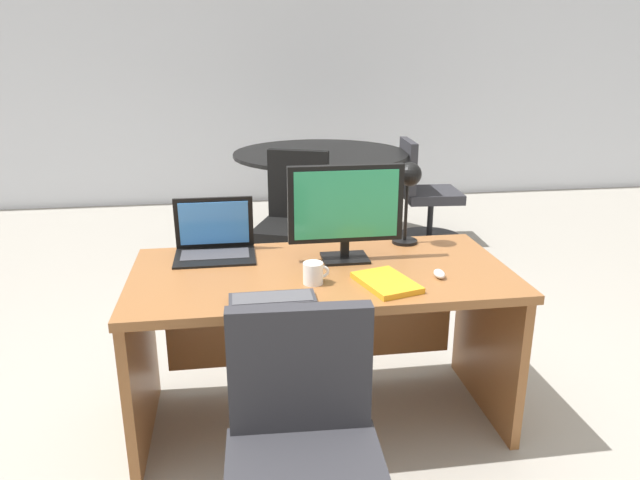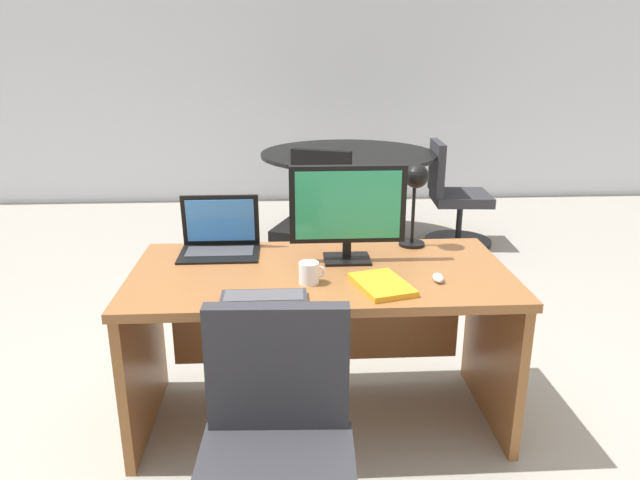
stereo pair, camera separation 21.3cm
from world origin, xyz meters
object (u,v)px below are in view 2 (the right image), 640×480
(desk_lamp, at_px, (416,187))
(meeting_chair_far, at_px, (314,232))
(coffee_mug, at_px, (309,273))
(laptop, at_px, (220,234))
(book, at_px, (382,285))
(keyboard, at_px, (264,298))
(meeting_chair_near, at_px, (453,204))
(desk, at_px, (320,311))
(monitor, at_px, (348,208))
(meeting_table, at_px, (348,175))
(mouse, at_px, (438,278))

(desk_lamp, bearing_deg, meeting_chair_far, 105.64)
(coffee_mug, height_order, meeting_chair_far, meeting_chair_far)
(laptop, height_order, book, laptop)
(meeting_chair_far, bearing_deg, keyboard, -98.09)
(meeting_chair_near, height_order, meeting_chair_far, meeting_chair_far)
(desk, relative_size, desk_lamp, 4.01)
(monitor, distance_m, keyboard, 0.58)
(meeting_table, relative_size, meeting_chair_near, 1.64)
(monitor, relative_size, desk_lamp, 1.26)
(book, relative_size, meeting_chair_near, 0.35)
(monitor, bearing_deg, meeting_chair_near, 63.86)
(book, bearing_deg, laptop, 144.04)
(desk, xyz_separation_m, mouse, (0.46, -0.20, 0.22))
(desk, distance_m, coffee_mug, 0.32)
(book, height_order, coffee_mug, coffee_mug)
(desk_lamp, relative_size, book, 1.28)
(book, relative_size, meeting_chair_far, 0.33)
(book, xyz_separation_m, meeting_chair_near, (1.04, 2.64, -0.38))
(book, bearing_deg, mouse, 11.69)
(desk, height_order, meeting_chair_far, meeting_chair_far)
(desk, bearing_deg, mouse, -23.59)
(book, bearing_deg, meeting_chair_near, 68.56)
(laptop, relative_size, meeting_chair_near, 0.40)
(mouse, xyz_separation_m, meeting_table, (-0.08, 2.65, -0.14))
(monitor, xyz_separation_m, meeting_chair_near, (1.14, 2.33, -0.60))
(keyboard, bearing_deg, desk, 56.65)
(meeting_table, bearing_deg, meeting_chair_far, -111.27)
(coffee_mug, xyz_separation_m, meeting_chair_far, (0.11, 1.82, -0.40))
(mouse, xyz_separation_m, meeting_chair_far, (-0.40, 1.83, -0.37))
(keyboard, xyz_separation_m, coffee_mug, (0.17, 0.16, 0.03))
(desk, xyz_separation_m, laptop, (-0.44, 0.24, 0.28))
(laptop, relative_size, book, 1.14)
(coffee_mug, relative_size, meeting_chair_near, 0.12)
(meeting_table, bearing_deg, monitor, -96.06)
(keyboard, xyz_separation_m, mouse, (0.68, 0.14, 0.01))
(desk_lamp, bearing_deg, meeting_chair_near, 69.31)
(laptop, distance_m, meeting_chair_far, 1.54)
(keyboard, height_order, coffee_mug, coffee_mug)
(meeting_chair_far, bearing_deg, desk, -91.91)
(keyboard, relative_size, desk_lamp, 0.80)
(coffee_mug, xyz_separation_m, meeting_table, (0.43, 2.64, -0.16))
(monitor, height_order, desk_lamp, monitor)
(meeting_chair_near, bearing_deg, meeting_table, 176.07)
(desk_lamp, bearing_deg, book, -114.76)
(meeting_chair_far, bearing_deg, book, -84.76)
(keyboard, bearing_deg, coffee_mug, 41.98)
(keyboard, distance_m, book, 0.46)
(monitor, relative_size, mouse, 6.79)
(laptop, relative_size, keyboard, 1.12)
(desk_lamp, bearing_deg, meeting_table, 91.83)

